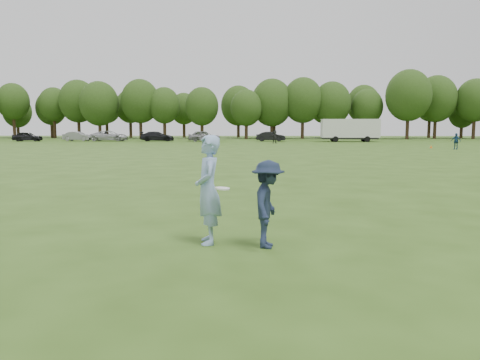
{
  "coord_description": "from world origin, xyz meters",
  "views": [
    {
      "loc": [
        0.91,
        -8.36,
        2.19
      ],
      "look_at": [
        0.49,
        1.09,
        1.1
      ],
      "focal_mm": 35.0,
      "sensor_mm": 36.0,
      "label": 1
    }
  ],
  "objects": [
    {
      "name": "defender",
      "position": [
        1.05,
        -0.04,
        0.79
      ],
      "size": [
        0.72,
        1.1,
        1.59
      ],
      "primitive_type": "imported",
      "rotation": [
        0.0,
        0.0,
        1.44
      ],
      "color": "#1B263C",
      "rests_on": "ground"
    },
    {
      "name": "field_cone",
      "position": [
        18.0,
        39.4,
        0.15
      ],
      "size": [
        0.28,
        0.28,
        0.3
      ],
      "primitive_type": "cone",
      "color": "#DE5C0B",
      "rests_on": "ground"
    },
    {
      "name": "cargo_trailer",
      "position": [
        13.53,
        58.85,
        1.78
      ],
      "size": [
        9.0,
        2.75,
        3.2
      ],
      "color": "silver",
      "rests_on": "ground"
    },
    {
      "name": "player_far_b",
      "position": [
        19.45,
        37.03,
        0.77
      ],
      "size": [
        0.94,
        0.85,
        1.54
      ],
      "primitive_type": "imported",
      "rotation": [
        0.0,
        0.0,
        -0.66
      ],
      "color": "navy",
      "rests_on": "ground"
    },
    {
      "name": "car_c",
      "position": [
        -21.39,
        59.95,
        0.75
      ],
      "size": [
        5.44,
        2.54,
        1.51
      ],
      "primitive_type": "imported",
      "rotation": [
        0.0,
        0.0,
        1.58
      ],
      "color": "#B4B3B8",
      "rests_on": "ground"
    },
    {
      "name": "disc_in_play",
      "position": [
        0.23,
        -0.12,
        1.09
      ],
      "size": [
        0.3,
        0.3,
        0.05
      ],
      "color": "white",
      "rests_on": "ground"
    },
    {
      "name": "car_d",
      "position": [
        -14.31,
        59.92,
        0.71
      ],
      "size": [
        5.05,
        2.39,
        1.42
      ],
      "primitive_type": "imported",
      "rotation": [
        0.0,
        0.0,
        1.65
      ],
      "color": "black",
      "rests_on": "ground"
    },
    {
      "name": "car_f",
      "position": [
        2.37,
        60.08,
        0.7
      ],
      "size": [
        4.38,
        1.97,
        1.39
      ],
      "primitive_type": "imported",
      "rotation": [
        0.0,
        0.0,
        1.45
      ],
      "color": "black",
      "rests_on": "ground"
    },
    {
      "name": "treeline",
      "position": [
        2.81,
        76.9,
        6.26
      ],
      "size": [
        130.35,
        18.39,
        11.74
      ],
      "color": "#332114",
      "rests_on": "ground"
    },
    {
      "name": "car_e",
      "position": [
        -7.24,
        58.69,
        0.79
      ],
      "size": [
        4.82,
        2.41,
        1.58
      ],
      "primitive_type": "imported",
      "rotation": [
        0.0,
        0.0,
        1.69
      ],
      "color": "gray",
      "rests_on": "ground"
    },
    {
      "name": "player_far_d",
      "position": [
        2.71,
        52.23,
        0.85
      ],
      "size": [
        1.65,
        1.07,
        1.7
      ],
      "primitive_type": "imported",
      "rotation": [
        0.0,
        0.0,
        0.39
      ],
      "color": "#242424",
      "rests_on": "ground"
    },
    {
      "name": "ground",
      "position": [
        0.0,
        0.0,
        0.0
      ],
      "size": [
        200.0,
        200.0,
        0.0
      ],
      "primitive_type": "plane",
      "color": "#2F4A14",
      "rests_on": "ground"
    },
    {
      "name": "car_b",
      "position": [
        -26.24,
        60.03,
        0.7
      ],
      "size": [
        4.35,
        1.82,
        1.4
      ],
      "primitive_type": "imported",
      "rotation": [
        0.0,
        0.0,
        1.49
      ],
      "color": "slate",
      "rests_on": "ground"
    },
    {
      "name": "car_a",
      "position": [
        -33.1,
        58.56,
        0.7
      ],
      "size": [
        4.29,
        2.2,
        1.4
      ],
      "primitive_type": "imported",
      "rotation": [
        0.0,
        0.0,
        1.71
      ],
      "color": "black",
      "rests_on": "ground"
    },
    {
      "name": "thrower",
      "position": [
        -0.06,
        0.21,
        1.01
      ],
      "size": [
        0.62,
        0.82,
        2.03
      ],
      "primitive_type": "imported",
      "rotation": [
        0.0,
        0.0,
        -1.38
      ],
      "color": "#8AA8D5",
      "rests_on": "ground"
    }
  ]
}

